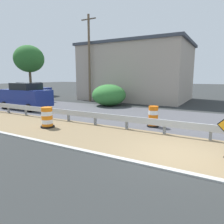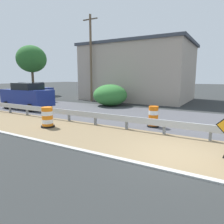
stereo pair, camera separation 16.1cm
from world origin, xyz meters
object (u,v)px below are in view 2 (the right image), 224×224
Objects in this scene: traffic_barrel_close at (47,118)px; car_lead_near_lane at (27,96)px; utility_pole_near at (91,58)px; traffic_barrel_nearest at (153,117)px; car_mid_far_lane at (33,92)px.

car_lead_near_lane reaches higher than traffic_barrel_close.
utility_pole_near is (7.10, -1.61, 3.65)m from car_lead_near_lane.
car_lead_near_lane is (0.77, 11.48, 0.59)m from traffic_barrel_nearest.
traffic_barrel_close is at bearing -155.66° from utility_pole_near.
traffic_barrel_close is (-2.97, 4.96, -0.02)m from traffic_barrel_nearest.
car_mid_far_lane is at bearing 54.47° from traffic_barrel_close.
traffic_barrel_nearest is 13.31m from utility_pole_near.
traffic_barrel_close is at bearing 120.87° from traffic_barrel_nearest.
car_mid_far_lane is 0.51× the size of utility_pole_near.
car_lead_near_lane is at bearing 86.15° from traffic_barrel_nearest.
traffic_barrel_close is at bearing -35.91° from car_mid_far_lane.
traffic_barrel_nearest is 5.78m from traffic_barrel_close.
car_lead_near_lane is 8.15m from utility_pole_near.
car_lead_near_lane is (3.74, 6.52, 0.61)m from traffic_barrel_close.
traffic_barrel_close is 7.54m from car_lead_near_lane.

